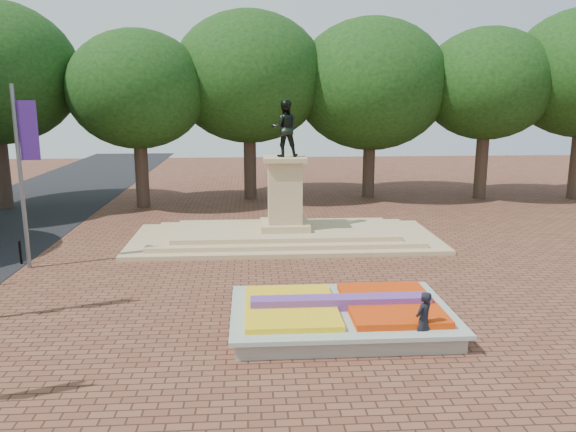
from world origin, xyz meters
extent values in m
plane|color=brown|center=(0.00, 0.00, 0.00)|extent=(90.00, 90.00, 0.00)
cube|color=gray|center=(1.00, -2.00, 0.23)|extent=(6.00, 4.00, 0.45)
cube|color=#A3AE9D|center=(1.00, -2.00, 0.50)|extent=(6.30, 4.30, 0.12)
cube|color=#CA3B0B|center=(2.45, -2.00, 0.63)|extent=(2.60, 3.40, 0.22)
cube|color=yellow|center=(-0.45, -2.00, 0.62)|extent=(2.60, 3.40, 0.18)
cube|color=#63328A|center=(1.00, -2.00, 0.72)|extent=(5.20, 0.55, 0.38)
cube|color=tan|center=(0.00, 8.00, 0.10)|extent=(14.00, 6.00, 0.20)
cube|color=tan|center=(0.00, 8.00, 0.30)|extent=(12.00, 5.00, 0.20)
cube|color=tan|center=(0.00, 8.00, 0.50)|extent=(10.00, 4.00, 0.20)
cube|color=tan|center=(0.00, 8.00, 0.75)|extent=(2.20, 2.20, 0.30)
cube|color=tan|center=(0.00, 8.00, 2.30)|extent=(1.50, 1.50, 2.80)
cube|color=tan|center=(0.00, 8.00, 3.80)|extent=(1.90, 1.90, 0.20)
imported|color=black|center=(0.00, 8.00, 5.15)|extent=(1.22, 0.95, 2.50)
cylinder|color=#36281D|center=(-16.00, 18.00, 2.00)|extent=(0.80, 0.80, 4.00)
ellipsoid|color=black|center=(-16.00, 18.00, 6.69)|extent=(8.80, 8.80, 7.48)
cylinder|color=#36281D|center=(-8.00, 18.00, 2.00)|extent=(0.80, 0.80, 4.00)
ellipsoid|color=black|center=(-8.00, 18.00, 6.69)|extent=(8.80, 8.80, 7.48)
cylinder|color=#36281D|center=(-1.00, 18.00, 2.00)|extent=(0.80, 0.80, 4.00)
ellipsoid|color=black|center=(-1.00, 18.00, 6.69)|extent=(8.80, 8.80, 7.48)
cylinder|color=#36281D|center=(6.00, 18.00, 2.00)|extent=(0.80, 0.80, 4.00)
ellipsoid|color=black|center=(6.00, 18.00, 6.69)|extent=(8.80, 8.80, 7.48)
cylinder|color=#36281D|center=(13.00, 18.00, 2.00)|extent=(0.80, 0.80, 4.00)
ellipsoid|color=black|center=(13.00, 18.00, 6.69)|extent=(8.80, 8.80, 7.48)
cylinder|color=slate|center=(-10.20, 4.50, 3.50)|extent=(0.16, 0.16, 7.00)
cube|color=#431B74|center=(-9.75, 4.50, 5.30)|extent=(0.70, 0.04, 2.20)
cylinder|color=black|center=(-10.70, 5.00, 0.45)|extent=(0.10, 0.10, 0.90)
sphere|color=black|center=(-10.70, 5.00, 0.92)|extent=(0.12, 0.12, 0.12)
imported|color=black|center=(2.92, -3.61, 0.79)|extent=(0.68, 0.66, 1.58)
camera|label=1|loc=(-1.55, -17.11, 6.52)|focal=35.00mm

